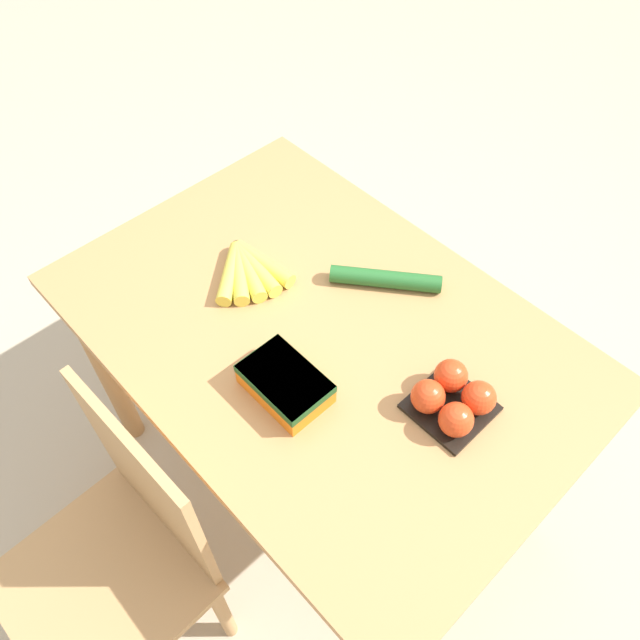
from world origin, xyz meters
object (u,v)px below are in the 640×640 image
tomato_pack (453,399)px  cucumber_near (385,279)px  carrot_bag (285,382)px  banana_bunch (248,269)px  chair (122,556)px

tomato_pack → cucumber_near: bearing=-24.9°
tomato_pack → carrot_bag: (0.26, 0.22, -0.00)m
tomato_pack → cucumber_near: size_ratio=0.66×
banana_bunch → cucumber_near: size_ratio=0.85×
chair → cucumber_near: chair is taller
cucumber_near → chair: bearing=88.9°
tomato_pack → carrot_bag: tomato_pack is taller
tomato_pack → cucumber_near: (0.33, -0.15, -0.02)m
carrot_bag → banana_bunch: bearing=-26.0°
banana_bunch → cucumber_near: 0.33m
banana_bunch → cucumber_near: (-0.25, -0.22, 0.00)m
tomato_pack → carrot_bag: bearing=39.9°
tomato_pack → carrot_bag: size_ratio=0.85×
cucumber_near → banana_bunch: bearing=41.1°
banana_bunch → carrot_bag: bearing=154.0°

